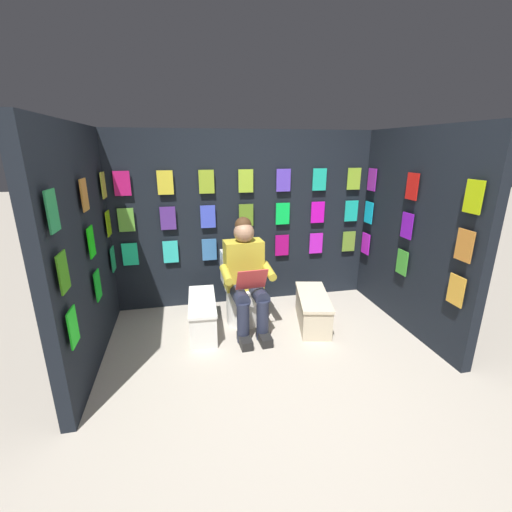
# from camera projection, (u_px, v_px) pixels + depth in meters

# --- Properties ---
(ground_plane) EXTENTS (30.00, 30.00, 0.00)m
(ground_plane) POSITION_uv_depth(u_px,v_px,m) (291.00, 399.00, 2.67)
(ground_plane) COLOR #B2A899
(display_wall_back) EXTENTS (3.17, 0.14, 2.06)m
(display_wall_back) POSITION_uv_depth(u_px,v_px,m) (245.00, 220.00, 4.16)
(display_wall_back) COLOR black
(display_wall_back) RESTS_ON ground
(display_wall_left) EXTENTS (0.14, 1.88, 2.06)m
(display_wall_left) POSITION_uv_depth(u_px,v_px,m) (413.00, 232.00, 3.55)
(display_wall_left) COLOR black
(display_wall_left) RESTS_ON ground
(display_wall_right) EXTENTS (0.14, 1.88, 2.06)m
(display_wall_right) POSITION_uv_depth(u_px,v_px,m) (82.00, 250.00, 2.92)
(display_wall_right) COLOR black
(display_wall_right) RESTS_ON ground
(toilet) EXTENTS (0.41, 0.56, 0.77)m
(toilet) POSITION_uv_depth(u_px,v_px,m) (242.00, 292.00, 3.84)
(toilet) COLOR white
(toilet) RESTS_ON ground
(person_reading) EXTENTS (0.54, 0.70, 1.19)m
(person_reading) POSITION_uv_depth(u_px,v_px,m) (246.00, 276.00, 3.55)
(person_reading) COLOR gold
(person_reading) RESTS_ON ground
(comic_longbox_near) EXTENTS (0.31, 0.80, 0.35)m
(comic_longbox_near) POSITION_uv_depth(u_px,v_px,m) (203.00, 315.00, 3.63)
(comic_longbox_near) COLOR white
(comic_longbox_near) RESTS_ON ground
(comic_longbox_far) EXTENTS (0.48, 0.84, 0.34)m
(comic_longbox_far) POSITION_uv_depth(u_px,v_px,m) (313.00, 309.00, 3.78)
(comic_longbox_far) COLOR beige
(comic_longbox_far) RESTS_ON ground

